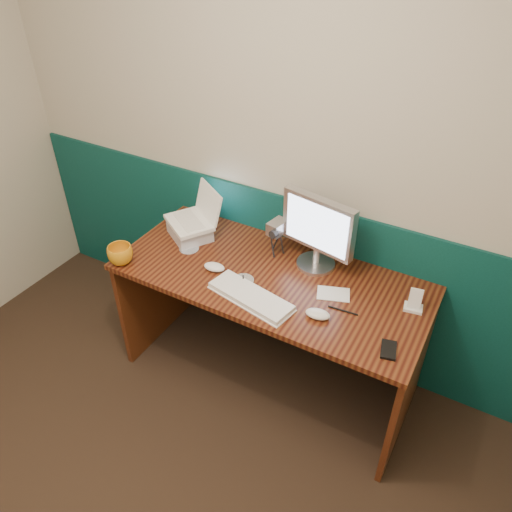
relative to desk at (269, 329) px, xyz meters
The scene contains 18 objects.
back_wall 0.96m from the desk, 111.87° to the left, with size 3.50×0.04×2.50m, color #B7AF9A.
wainscot 0.41m from the desk, 112.53° to the left, with size 3.48×0.02×1.00m, color #073430.
desk is the anchor object (origin of this frame).
laptop_riser 0.71m from the desk, behind, with size 0.23×0.19×0.08m, color silver.
laptop 0.80m from the desk, behind, with size 0.27×0.20×0.22m, color white, non-canonical shape.
monitor 0.63m from the desk, 50.23° to the left, with size 0.40×0.11×0.40m, color #BABABF, non-canonical shape.
keyboard 0.44m from the desk, 89.29° to the right, with size 0.43×0.14×0.02m, color white.
mouse_right 0.54m from the desk, 26.22° to the right, with size 0.11×0.07×0.04m, color silver.
mouse_left 0.49m from the desk, 160.02° to the right, with size 0.11×0.07×0.04m, color white.
mug 0.89m from the desk, 158.68° to the right, with size 0.13×0.13×0.10m, color orange.
camcorder 0.51m from the desk, 108.29° to the left, with size 0.09×0.12×0.19m, color #A6A7AB, non-canonical shape.
cd_spindle 0.41m from the desk, 126.49° to the right, with size 0.11×0.11×0.02m, color silver.
cd_loose_a 0.62m from the desk, behind, with size 0.11×0.11×0.00m, color silver.
pen 0.57m from the desk, ahead, with size 0.01×0.01×0.14m, color black.
papers 0.50m from the desk, ahead, with size 0.16×0.10×0.00m, color white.
dock 0.80m from the desk, ahead, with size 0.08×0.06×0.02m, color silver.
music_player 0.83m from the desk, ahead, with size 0.06×0.01×0.10m, color white.
pda 0.80m from the desk, 16.91° to the right, with size 0.06×0.11×0.01m, color black.
Camera 1 is at (1.06, -0.38, 2.33)m, focal length 35.00 mm.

